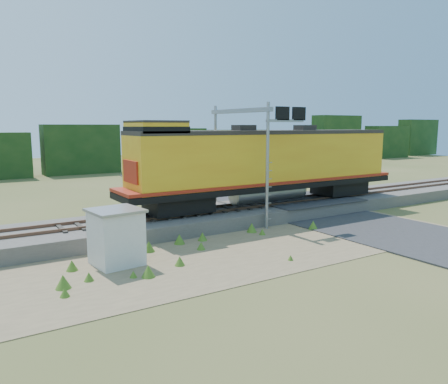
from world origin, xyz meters
TOP-DOWN VIEW (x-y plane):
  - ground at (0.00, 0.00)m, footprint 140.00×140.00m
  - ballast at (0.00, 6.00)m, footprint 70.00×5.00m
  - rails at (0.00, 6.00)m, footprint 70.00×1.54m
  - dirt_shoulder at (-2.00, 0.50)m, footprint 26.00×8.00m
  - road at (7.00, 0.74)m, footprint 7.00×66.00m
  - tree_line_north at (0.00, 38.00)m, footprint 130.00×3.00m
  - weed_clumps at (-3.50, 0.10)m, footprint 15.00×6.20m
  - locomotive at (3.67, 6.00)m, footprint 19.96×3.04m
  - shed at (-7.72, 1.42)m, footprint 2.23×2.23m
  - signal_gantry at (2.00, 5.33)m, footprint 2.83×6.20m

SIDE VIEW (x-z plane):
  - ground at x=0.00m, z-range 0.00..0.00m
  - weed_clumps at x=-3.50m, z-range -0.28..0.28m
  - dirt_shoulder at x=-2.00m, z-range 0.00..0.03m
  - road at x=7.00m, z-range -0.34..0.52m
  - ballast at x=0.00m, z-range 0.00..0.80m
  - rails at x=0.00m, z-range 0.80..0.96m
  - shed at x=-7.72m, z-range 0.02..2.41m
  - tree_line_north at x=0.00m, z-range -0.18..6.32m
  - locomotive at x=3.67m, z-range 0.93..6.08m
  - signal_gantry at x=2.00m, z-range 1.78..8.91m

